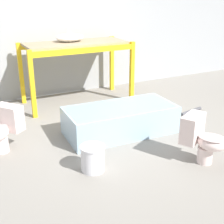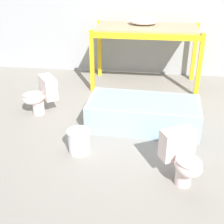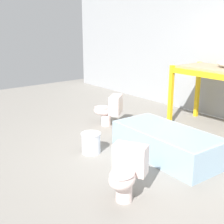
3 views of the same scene
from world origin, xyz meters
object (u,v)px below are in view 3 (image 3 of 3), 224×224
Objects in this scene: bathtub_main at (167,141)px; toilet_far at (109,109)px; toilet_near at (126,171)px; bucket_white at (91,142)px.

toilet_far is at bearing 174.66° from bathtub_main.
toilet_near is 1.95× the size of bucket_white.
bathtub_main is at bearing 44.33° from bucket_white.
bathtub_main is 1.62m from toilet_far.
bucket_white is at bearing 2.92° from toilet_far.
toilet_near is at bearing 19.12° from toilet_far.
bathtub_main is at bearing 84.00° from toilet_near.
toilet_near and toilet_far have the same top height.
toilet_far is (-2.06, 1.40, 0.00)m from toilet_near.
toilet_far is (-1.60, 0.22, 0.09)m from bathtub_main.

